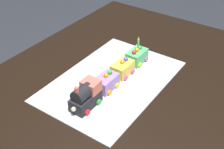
# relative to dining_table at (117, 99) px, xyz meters

# --- Properties ---
(dining_table) EXTENTS (1.40, 1.00, 0.74)m
(dining_table) POSITION_rel_dining_table_xyz_m (0.00, 0.00, 0.00)
(dining_table) COLOR black
(dining_table) RESTS_ON ground
(cake_board) EXTENTS (0.60, 0.40, 0.00)m
(cake_board) POSITION_rel_dining_table_xyz_m (-0.02, 0.01, 0.11)
(cake_board) COLOR silver
(cake_board) RESTS_ON dining_table
(cake_locomotive) EXTENTS (0.14, 0.08, 0.12)m
(cake_locomotive) POSITION_rel_dining_table_xyz_m (-0.21, 0.00, 0.16)
(cake_locomotive) COLOR #232328
(cake_locomotive) RESTS_ON cake_board
(cake_car_gondola_lavender) EXTENTS (0.10, 0.08, 0.07)m
(cake_car_gondola_lavender) POSITION_rel_dining_table_xyz_m (-0.08, 0.00, 0.14)
(cake_car_gondola_lavender) COLOR #AD84E0
(cake_car_gondola_lavender) RESTS_ON cake_board
(cake_car_flatbed_lemon) EXTENTS (0.10, 0.08, 0.07)m
(cake_car_flatbed_lemon) POSITION_rel_dining_table_xyz_m (0.04, 0.00, 0.14)
(cake_car_flatbed_lemon) COLOR #F4E04C
(cake_car_flatbed_lemon) RESTS_ON cake_board
(cake_car_tanker_mint_green) EXTENTS (0.10, 0.08, 0.07)m
(cake_car_tanker_mint_green) POSITION_rel_dining_table_xyz_m (0.16, 0.00, 0.14)
(cake_car_tanker_mint_green) COLOR #59CC7A
(cake_car_tanker_mint_green) RESTS_ON cake_board
(birthday_candle) EXTENTS (0.01, 0.01, 0.05)m
(birthday_candle) POSITION_rel_dining_table_xyz_m (0.17, 0.00, 0.21)
(birthday_candle) COLOR #66D872
(birthday_candle) RESTS_ON cake_car_tanker_mint_green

